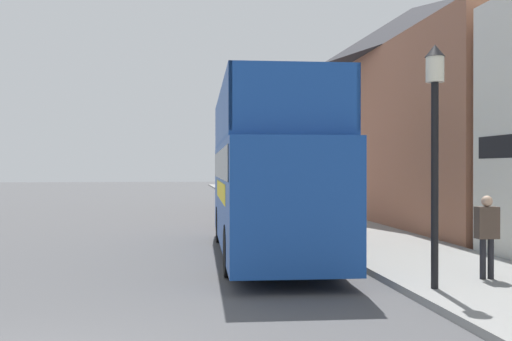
{
  "coord_description": "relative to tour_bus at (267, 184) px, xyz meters",
  "views": [
    {
      "loc": [
        1.81,
        -6.49,
        2.29
      ],
      "look_at": [
        3.64,
        7.44,
        2.23
      ],
      "focal_mm": 42.0,
      "sensor_mm": 36.0,
      "label": 1
    }
  ],
  "objects": [
    {
      "name": "pedestrian_second",
      "position": [
        3.61,
        -4.57,
        -0.77
      ],
      "size": [
        0.42,
        0.23,
        1.61
      ],
      "color": "#232328",
      "rests_on": "sidewalk"
    },
    {
      "name": "parked_car_ahead_of_bus",
      "position": [
        0.59,
        7.23,
        -1.17
      ],
      "size": [
        1.84,
        4.18,
        1.48
      ],
      "rotation": [
        0.0,
        0.0,
        -0.0
      ],
      "color": "maroon",
      "rests_on": "ground_plane"
    },
    {
      "name": "ground_plane",
      "position": [
        -4.13,
        12.06,
        -1.88
      ],
      "size": [
        144.0,
        144.0,
        0.0
      ],
      "primitive_type": "plane",
      "color": "#4C4C4F"
    },
    {
      "name": "tour_bus",
      "position": [
        0.0,
        0.0,
        0.0
      ],
      "size": [
        2.82,
        9.87,
        4.25
      ],
      "rotation": [
        0.0,
        0.0,
        -0.04
      ],
      "color": "#19479E",
      "rests_on": "ground_plane"
    },
    {
      "name": "brick_terrace_rear",
      "position": [
        8.39,
        10.94,
        2.95
      ],
      "size": [
        6.0,
        22.3,
        9.65
      ],
      "color": "#9E664C",
      "rests_on": "ground_plane"
    },
    {
      "name": "lamp_post_nearest",
      "position": [
        2.22,
        -5.31,
        1.28
      ],
      "size": [
        0.35,
        0.35,
        4.34
      ],
      "color": "black",
      "rests_on": "sidewalk"
    },
    {
      "name": "lamp_post_second",
      "position": [
        2.21,
        2.66,
        1.49
      ],
      "size": [
        0.35,
        0.35,
        4.68
      ],
      "color": "black",
      "rests_on": "sidewalk"
    },
    {
      "name": "sidewalk",
      "position": [
        3.56,
        9.06,
        -1.81
      ],
      "size": [
        3.67,
        108.0,
        0.14
      ],
      "color": "gray",
      "rests_on": "ground_plane"
    }
  ]
}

